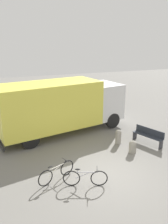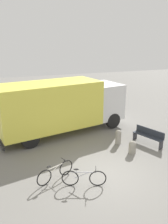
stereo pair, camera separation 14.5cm
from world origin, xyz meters
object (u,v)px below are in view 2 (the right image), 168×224
(delivery_truck, at_px, (62,105))
(bollard_near_bench, at_px, (132,147))
(bicycle_middle, at_px, (84,178))
(bollard_far_bench, at_px, (118,136))
(bicycle_near, at_px, (55,172))
(park_bench, at_px, (148,135))

(delivery_truck, bearing_deg, bollard_near_bench, -67.28)
(bicycle_middle, relative_size, bollard_far_bench, 2.00)
(bicycle_middle, distance_m, bollard_near_bench, 3.66)
(bicycle_middle, height_order, bollard_far_bench, bollard_far_bench)
(bicycle_near, distance_m, bollard_near_bench, 4.31)
(bollard_far_bench, bearing_deg, delivery_truck, 131.18)
(park_bench, distance_m, bollard_near_bench, 1.57)
(park_bench, relative_size, bicycle_middle, 1.08)
(bollard_near_bench, bearing_deg, park_bench, 24.05)
(bicycle_near, bearing_deg, park_bench, -7.08)
(delivery_truck, bearing_deg, bicycle_near, -118.86)
(delivery_truck, relative_size, bollard_near_bench, 12.32)
(bicycle_middle, xyz_separation_m, bollard_far_bench, (3.10, 2.84, 0.09))
(bicycle_middle, bearing_deg, bicycle_near, 162.19)
(park_bench, bearing_deg, bicycle_middle, 95.15)
(bicycle_near, bearing_deg, bicycle_middle, -61.15)
(bicycle_middle, distance_m, bollard_far_bench, 4.20)
(bicycle_near, xyz_separation_m, bicycle_middle, (0.96, -0.78, 0.00))
(bicycle_near, distance_m, bollard_far_bench, 4.55)
(bicycle_near, height_order, bollard_near_bench, bicycle_near)
(delivery_truck, relative_size, bollard_far_bench, 9.91)
(bicycle_near, bearing_deg, delivery_truck, 49.61)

